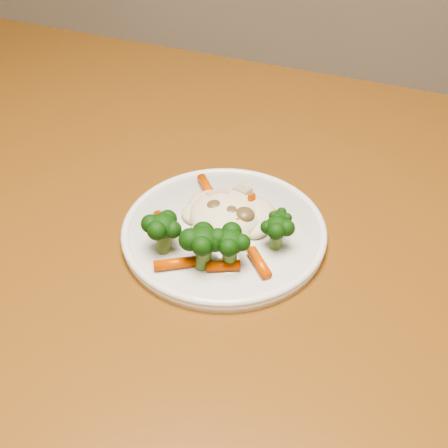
% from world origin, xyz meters
% --- Properties ---
extents(dining_table, '(1.42, 1.07, 0.75)m').
position_xyz_m(dining_table, '(0.27, 0.05, 0.66)').
color(dining_table, brown).
rests_on(dining_table, ground).
extents(plate, '(0.24, 0.24, 0.01)m').
position_xyz_m(plate, '(0.35, -0.01, 0.76)').
color(plate, silver).
rests_on(plate, dining_table).
extents(meal, '(0.17, 0.18, 0.05)m').
position_xyz_m(meal, '(0.35, -0.02, 0.78)').
color(meal, beige).
rests_on(meal, plate).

